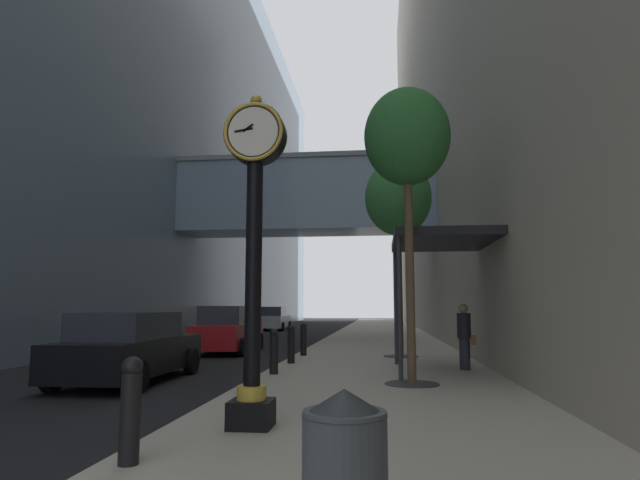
{
  "coord_description": "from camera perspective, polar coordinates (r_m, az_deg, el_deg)",
  "views": [
    {
      "loc": [
        2.85,
        -1.42,
        1.69
      ],
      "look_at": [
        0.84,
        16.4,
        3.93
      ],
      "focal_mm": 30.17,
      "sensor_mm": 36.0,
      "label": 1
    }
  ],
  "objects": [
    {
      "name": "street_tree_mid_near",
      "position": [
        17.8,
        8.28,
        4.34
      ],
      "size": [
        2.17,
        2.17,
        6.36
      ],
      "color": "#333335",
      "rests_on": "sidewalk_right"
    },
    {
      "name": "sidewalk_right",
      "position": [
        31.46,
        6.42,
        -10.04
      ],
      "size": [
        5.57,
        80.0,
        0.14
      ],
      "primitive_type": "cube",
      "color": "#ADA593",
      "rests_on": "ground"
    },
    {
      "name": "bollard_third",
      "position": [
        10.52,
        -7.57,
        -12.52
      ],
      "size": [
        0.21,
        0.21,
        1.05
      ],
      "color": "black",
      "rests_on": "sidewalk_right"
    },
    {
      "name": "car_red_far",
      "position": [
        20.69,
        -9.72,
        -9.4
      ],
      "size": [
        2.04,
        4.65,
        1.73
      ],
      "color": "#AD191E",
      "rests_on": "ground"
    },
    {
      "name": "bollard_nearest",
      "position": [
        5.95,
        -19.45,
        -16.41
      ],
      "size": [
        0.21,
        0.21,
        1.05
      ],
      "color": "black",
      "rests_on": "sidewalk_right"
    },
    {
      "name": "car_black_near",
      "position": [
        13.17,
        -19.55,
        -10.73
      ],
      "size": [
        2.06,
        4.61,
        1.57
      ],
      "color": "black",
      "rests_on": "ground"
    },
    {
      "name": "car_white_mid",
      "position": [
        40.03,
        -4.97,
        -8.34
      ],
      "size": [
        2.08,
        4.31,
        1.72
      ],
      "color": "silver",
      "rests_on": "ground"
    },
    {
      "name": "bollard_sixth",
      "position": [
        17.69,
        -1.76,
        -10.37
      ],
      "size": [
        0.21,
        0.21,
        1.05
      ],
      "color": "black",
      "rests_on": "sidewalk_right"
    },
    {
      "name": "ground_plane",
      "position": [
        28.61,
        0.73,
        -10.52
      ],
      "size": [
        110.0,
        110.0,
        0.0
      ],
      "primitive_type": "plane",
      "color": "black",
      "rests_on": "ground"
    },
    {
      "name": "pedestrian_walking",
      "position": [
        14.15,
        15.07,
        -9.69
      ],
      "size": [
        0.48,
        0.37,
        1.64
      ],
      "color": "#23232D",
      "rests_on": "sidewalk_right"
    },
    {
      "name": "street_tree_near",
      "position": [
        11.81,
        9.22,
        10.42
      ],
      "size": [
        1.83,
        1.83,
        6.22
      ],
      "color": "#333335",
      "rests_on": "sidewalk_right"
    },
    {
      "name": "bollard_fifth",
      "position": [
        15.28,
        -3.08,
        -10.87
      ],
      "size": [
        0.21,
        0.21,
        1.05
      ],
      "color": "black",
      "rests_on": "sidewalk_right"
    },
    {
      "name": "bollard_fourth",
      "position": [
        12.89,
        -4.9,
        -11.55
      ],
      "size": [
        0.21,
        0.21,
        1.05
      ],
      "color": "black",
      "rests_on": "sidewalk_right"
    },
    {
      "name": "building_block_left",
      "position": [
        36.92,
        -17.96,
        13.4
      ],
      "size": [
        22.3,
        80.0,
        28.95
      ],
      "color": "slate",
      "rests_on": "ground"
    },
    {
      "name": "building_block_right",
      "position": [
        36.88,
        18.28,
        22.31
      ],
      "size": [
        9.0,
        80.0,
        39.22
      ],
      "color": "#A89E89",
      "rests_on": "ground"
    },
    {
      "name": "storefront_awning",
      "position": [
        13.7,
        12.62,
        -0.28
      ],
      "size": [
        2.4,
        3.6,
        3.3
      ],
      "color": "black",
      "rests_on": "sidewalk_right"
    },
    {
      "name": "trash_bin",
      "position": [
        3.54,
        2.65,
        -23.7
      ],
      "size": [
        0.53,
        0.53,
        1.05
      ],
      "color": "#383D42",
      "rests_on": "sidewalk_right"
    },
    {
      "name": "street_clock",
      "position": [
        7.29,
        -7.03,
        0.13
      ],
      "size": [
        0.84,
        0.55,
        4.49
      ],
      "color": "black",
      "rests_on": "sidewalk_right"
    }
  ]
}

